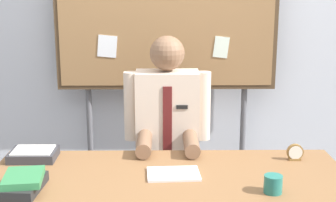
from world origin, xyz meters
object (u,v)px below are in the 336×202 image
at_px(desk, 168,188).
at_px(book_stack, 23,183).
at_px(paper_tray, 34,154).
at_px(bulletin_board, 166,10).
at_px(open_notebook, 173,174).
at_px(desk_clock, 295,153).
at_px(coffee_mug, 273,184).
at_px(person, 167,151).

bearing_deg(desk, book_stack, -163.39).
xyz_separation_m(book_stack, paper_tray, (-0.06, 0.44, -0.01)).
height_order(bulletin_board, open_notebook, bulletin_board).
xyz_separation_m(bulletin_board, paper_tray, (-0.77, -0.85, -0.77)).
height_order(desk_clock, coffee_mug, desk_clock).
distance_m(open_notebook, paper_tray, 0.83).
distance_m(book_stack, paper_tray, 0.44).
height_order(bulletin_board, paper_tray, bulletin_board).
bearing_deg(book_stack, desk_clock, 15.78).
bearing_deg(desk, coffee_mug, -26.34).
xyz_separation_m(desk, paper_tray, (-0.77, 0.23, 0.11)).
height_order(desk, open_notebook, open_notebook).
relative_size(desk_clock, coffee_mug, 1.07).
relative_size(book_stack, open_notebook, 1.05).
xyz_separation_m(person, open_notebook, (0.03, -0.61, 0.09)).
xyz_separation_m(open_notebook, desk_clock, (0.69, 0.21, 0.04)).
xyz_separation_m(open_notebook, paper_tray, (-0.79, 0.25, 0.02)).
relative_size(open_notebook, paper_tray, 1.05).
relative_size(desk, desk_clock, 20.12).
relative_size(bulletin_board, open_notebook, 7.85).
height_order(desk, paper_tray, paper_tray).
distance_m(person, paper_tray, 0.86).
height_order(desk, desk_clock, desk_clock).
bearing_deg(person, book_stack, -131.28).
height_order(person, bulletin_board, bulletin_board).
xyz_separation_m(person, bulletin_board, (-0.00, 0.48, 0.88)).
bearing_deg(paper_tray, open_notebook, -17.21).
bearing_deg(person, desk, -90.00).
bearing_deg(paper_tray, bulletin_board, 47.96).
bearing_deg(person, desk_clock, -28.95).
bearing_deg(desk_clock, open_notebook, -162.98).
xyz_separation_m(desk_clock, coffee_mug, (-0.22, -0.44, 0.00)).
bearing_deg(book_stack, open_notebook, 14.59).
relative_size(desk_clock, paper_tray, 0.36).
bearing_deg(bulletin_board, desk_clock, -50.81).
relative_size(desk, book_stack, 6.57).
bearing_deg(desk, open_notebook, -37.68).
bearing_deg(desk_clock, person, 151.05).
xyz_separation_m(desk, person, (0.00, 0.59, 0.00)).
distance_m(desk, open_notebook, 0.10).
relative_size(desk, bulletin_board, 0.88).
distance_m(desk, bulletin_board, 1.39).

